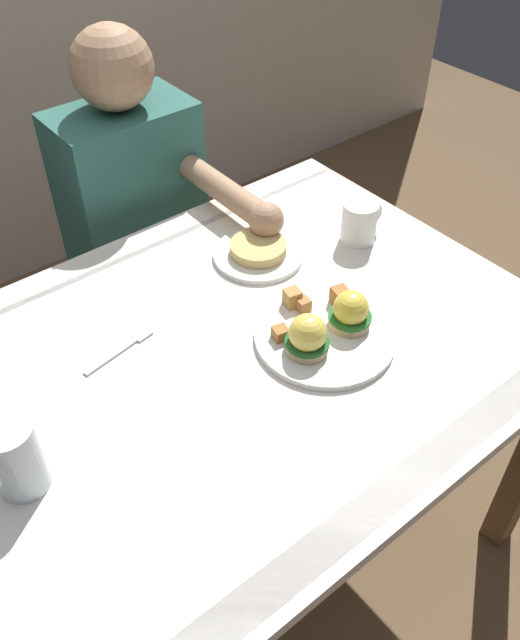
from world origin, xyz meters
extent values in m
plane|color=brown|center=(0.00, 0.00, 0.00)|extent=(6.00, 6.00, 0.00)
cube|color=white|center=(0.00, 0.00, 0.73)|extent=(1.20, 0.90, 0.03)
cube|color=#4C6BB7|center=(0.00, -0.40, 0.74)|extent=(1.20, 0.06, 0.00)
cube|color=#4C6BB7|center=(0.00, 0.40, 0.74)|extent=(1.20, 0.06, 0.00)
cube|color=brown|center=(0.55, 0.40, 0.36)|extent=(0.06, 0.06, 0.71)
cylinder|color=white|center=(0.15, -0.09, 0.75)|extent=(0.27, 0.27, 0.01)
cylinder|color=tan|center=(0.09, -0.10, 0.76)|extent=(0.08, 0.08, 0.02)
cylinder|color=#236028|center=(0.09, -0.10, 0.78)|extent=(0.08, 0.08, 0.01)
sphere|color=#F7DB56|center=(0.09, -0.10, 0.80)|extent=(0.07, 0.07, 0.07)
cylinder|color=tan|center=(0.20, -0.10, 0.76)|extent=(0.08, 0.08, 0.02)
cylinder|color=#286B2D|center=(0.20, -0.10, 0.78)|extent=(0.08, 0.08, 0.01)
sphere|color=yellow|center=(0.20, -0.10, 0.80)|extent=(0.07, 0.07, 0.07)
cube|color=#AD7038|center=(0.08, -0.04, 0.77)|extent=(0.03, 0.03, 0.02)
cube|color=#AD7038|center=(0.23, -0.04, 0.77)|extent=(0.04, 0.04, 0.04)
cube|color=tan|center=(0.16, 0.02, 0.77)|extent=(0.04, 0.04, 0.04)
cube|color=#B77A42|center=(0.16, -0.01, 0.77)|extent=(0.03, 0.03, 0.03)
cylinder|color=white|center=(0.43, 0.11, 0.79)|extent=(0.08, 0.08, 0.09)
cylinder|color=black|center=(0.43, 0.11, 0.83)|extent=(0.07, 0.07, 0.01)
torus|color=white|center=(0.47, 0.11, 0.79)|extent=(0.06, 0.01, 0.06)
cube|color=silver|center=(-0.20, 0.13, 0.74)|extent=(0.12, 0.03, 0.00)
cube|color=silver|center=(-0.12, 0.14, 0.74)|extent=(0.04, 0.03, 0.00)
cylinder|color=silver|center=(-0.43, -0.03, 0.81)|extent=(0.08, 0.08, 0.13)
cylinder|color=silver|center=(-0.43, -0.03, 0.79)|extent=(0.07, 0.07, 0.09)
cylinder|color=white|center=(0.21, 0.20, 0.75)|extent=(0.20, 0.20, 0.01)
cylinder|color=#DBBC70|center=(0.21, 0.20, 0.76)|extent=(0.12, 0.12, 0.02)
cylinder|color=#33333D|center=(0.05, 0.53, 0.23)|extent=(0.11, 0.11, 0.45)
cylinder|color=#33333D|center=(0.23, 0.53, 0.23)|extent=(0.11, 0.11, 0.45)
cube|color=#2D665B|center=(0.14, 0.63, 0.70)|extent=(0.34, 0.20, 0.50)
sphere|color=tan|center=(0.14, 0.63, 1.04)|extent=(0.19, 0.19, 0.19)
cylinder|color=tan|center=(0.26, 0.38, 0.80)|extent=(0.06, 0.30, 0.06)
sphere|color=tan|center=(0.26, 0.23, 0.80)|extent=(0.08, 0.08, 0.08)
camera|label=1|loc=(-0.51, -0.71, 1.63)|focal=36.97mm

